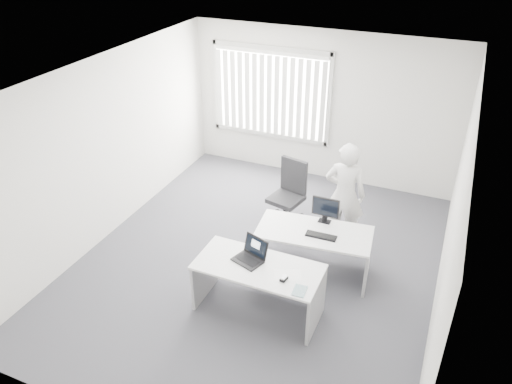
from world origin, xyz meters
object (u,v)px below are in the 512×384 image
at_px(office_chair, 287,205).
at_px(person, 345,195).
at_px(monitor, 325,210).
at_px(desk_far, 314,243).
at_px(desk_near, 258,279).
at_px(laptop, 247,252).

relative_size(office_chair, person, 0.66).
bearing_deg(office_chair, monitor, -30.07).
bearing_deg(desk_far, person, 72.78).
distance_m(desk_near, office_chair, 2.12).
distance_m(person, laptop, 2.05).
height_order(person, laptop, person).
xyz_separation_m(laptop, monitor, (0.63, 1.27, 0.04)).
distance_m(office_chair, laptop, 2.12).
relative_size(desk_near, office_chair, 1.43).
bearing_deg(office_chair, person, 4.31).
bearing_deg(person, desk_near, 67.18).
bearing_deg(desk_near, laptop, 169.12).
bearing_deg(desk_near, monitor, 70.37).
distance_m(desk_near, monitor, 1.44).
relative_size(desk_near, desk_far, 0.97).
xyz_separation_m(person, laptop, (-0.75, -1.90, 0.02)).
distance_m(laptop, monitor, 1.42).
bearing_deg(desk_far, office_chair, 119.69).
height_order(laptop, monitor, monitor).
xyz_separation_m(desk_near, desk_far, (0.41, 1.01, -0.01)).
height_order(office_chair, laptop, office_chair).
distance_m(desk_far, person, 0.99).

